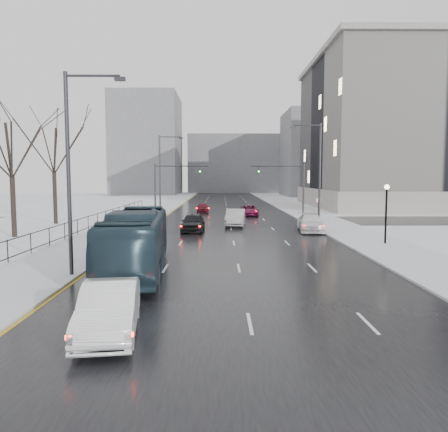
{
  "coord_description": "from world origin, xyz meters",
  "views": [
    {
      "loc": [
        -0.98,
        -1.38,
        4.99
      ],
      "look_at": [
        -0.77,
        26.29,
        2.5
      ],
      "focal_mm": 35.0,
      "sensor_mm": 36.0,
      "label": 1
    }
  ],
  "objects_px": {
    "streetlight_l_near": "(73,164)",
    "no_uturn_sign": "(318,203)",
    "mast_signal_left": "(165,185)",
    "sedan_center_near": "(193,222)",
    "streetlight_r_mid": "(317,170)",
    "sedan_left_near": "(109,309)",
    "lamppost_r_mid": "(386,205)",
    "bus": "(136,241)",
    "sedan_right_cross": "(249,210)",
    "tree_park_d": "(15,238)",
    "streetlight_l_far": "(162,172)",
    "mast_signal_right": "(294,185)",
    "sedan_right_far": "(311,223)",
    "tree_park_e": "(56,225)",
    "sedan_right_near": "(235,218)",
    "sedan_center_far": "(203,208)"
  },
  "relations": [
    {
      "from": "streetlight_l_near",
      "to": "no_uturn_sign",
      "type": "height_order",
      "value": "streetlight_l_near"
    },
    {
      "from": "mast_signal_left",
      "to": "sedan_center_near",
      "type": "height_order",
      "value": "mast_signal_left"
    },
    {
      "from": "streetlight_r_mid",
      "to": "mast_signal_left",
      "type": "distance_m",
      "value": 17.5
    },
    {
      "from": "sedan_left_near",
      "to": "streetlight_l_near",
      "type": "bearing_deg",
      "value": 106.85
    },
    {
      "from": "sedan_left_near",
      "to": "sedan_center_near",
      "type": "bearing_deg",
      "value": 79.82
    },
    {
      "from": "lamppost_r_mid",
      "to": "no_uturn_sign",
      "type": "height_order",
      "value": "lamppost_r_mid"
    },
    {
      "from": "bus",
      "to": "sedan_right_cross",
      "type": "distance_m",
      "value": 33.89
    },
    {
      "from": "tree_park_d",
      "to": "mast_signal_left",
      "type": "relative_size",
      "value": 1.92
    },
    {
      "from": "streetlight_l_near",
      "to": "sedan_left_near",
      "type": "distance_m",
      "value": 9.96
    },
    {
      "from": "tree_park_d",
      "to": "no_uturn_sign",
      "type": "bearing_deg",
      "value": 20.32
    },
    {
      "from": "mast_signal_left",
      "to": "sedan_left_near",
      "type": "relative_size",
      "value": 1.34
    },
    {
      "from": "streetlight_l_far",
      "to": "mast_signal_right",
      "type": "relative_size",
      "value": 1.54
    },
    {
      "from": "sedan_center_near",
      "to": "sedan_right_far",
      "type": "height_order",
      "value": "sedan_center_near"
    },
    {
      "from": "mast_signal_right",
      "to": "mast_signal_left",
      "type": "height_order",
      "value": "same"
    },
    {
      "from": "tree_park_d",
      "to": "streetlight_l_far",
      "type": "distance_m",
      "value": 21.17
    },
    {
      "from": "tree_park_e",
      "to": "sedan_left_near",
      "type": "relative_size",
      "value": 2.78
    },
    {
      "from": "sedan_right_near",
      "to": "no_uturn_sign",
      "type": "bearing_deg",
      "value": 15.85
    },
    {
      "from": "tree_park_e",
      "to": "streetlight_l_near",
      "type": "height_order",
      "value": "streetlight_l_near"
    },
    {
      "from": "lamppost_r_mid",
      "to": "mast_signal_right",
      "type": "xyz_separation_m",
      "value": [
        -3.67,
        18.0,
        1.16
      ]
    },
    {
      "from": "streetlight_r_mid",
      "to": "mast_signal_right",
      "type": "bearing_deg",
      "value": 96.0
    },
    {
      "from": "streetlight_l_far",
      "to": "sedan_right_cross",
      "type": "bearing_deg",
      "value": 11.06
    },
    {
      "from": "streetlight_r_mid",
      "to": "sedan_right_cross",
      "type": "distance_m",
      "value": 15.93
    },
    {
      "from": "tree_park_e",
      "to": "sedan_center_far",
      "type": "relative_size",
      "value": 3.32
    },
    {
      "from": "lamppost_r_mid",
      "to": "sedan_right_far",
      "type": "distance_m",
      "value": 8.98
    },
    {
      "from": "tree_park_d",
      "to": "mast_signal_right",
      "type": "distance_m",
      "value": 29.05
    },
    {
      "from": "streetlight_r_mid",
      "to": "sedan_left_near",
      "type": "distance_m",
      "value": 31.04
    },
    {
      "from": "sedan_center_far",
      "to": "tree_park_e",
      "type": "bearing_deg",
      "value": -137.74
    },
    {
      "from": "no_uturn_sign",
      "to": "sedan_left_near",
      "type": "bearing_deg",
      "value": -113.22
    },
    {
      "from": "streetlight_l_near",
      "to": "lamppost_r_mid",
      "type": "relative_size",
      "value": 2.34
    },
    {
      "from": "lamppost_r_mid",
      "to": "sedan_right_near",
      "type": "height_order",
      "value": "lamppost_r_mid"
    },
    {
      "from": "lamppost_r_mid",
      "to": "no_uturn_sign",
      "type": "xyz_separation_m",
      "value": [
        -1.8,
        14.0,
        -0.64
      ]
    },
    {
      "from": "streetlight_l_near",
      "to": "sedan_right_cross",
      "type": "xyz_separation_m",
      "value": [
        10.79,
        34.11,
        -4.89
      ]
    },
    {
      "from": "lamppost_r_mid",
      "to": "mast_signal_left",
      "type": "xyz_separation_m",
      "value": [
        -18.33,
        18.0,
        1.16
      ]
    },
    {
      "from": "streetlight_l_near",
      "to": "sedan_center_near",
      "type": "relative_size",
      "value": 2.05
    },
    {
      "from": "mast_signal_right",
      "to": "lamppost_r_mid",
      "type": "bearing_deg",
      "value": -78.46
    },
    {
      "from": "sedan_center_near",
      "to": "sedan_right_far",
      "type": "distance_m",
      "value": 10.7
    },
    {
      "from": "bus",
      "to": "no_uturn_sign",
      "type": "bearing_deg",
      "value": 52.48
    },
    {
      "from": "no_uturn_sign",
      "to": "sedan_center_far",
      "type": "bearing_deg",
      "value": 130.49
    },
    {
      "from": "lamppost_r_mid",
      "to": "sedan_right_far",
      "type": "bearing_deg",
      "value": 115.81
    },
    {
      "from": "bus",
      "to": "streetlight_r_mid",
      "type": "bearing_deg",
      "value": 49.3
    },
    {
      "from": "no_uturn_sign",
      "to": "sedan_right_near",
      "type": "height_order",
      "value": "no_uturn_sign"
    },
    {
      "from": "sedan_center_near",
      "to": "sedan_right_near",
      "type": "relative_size",
      "value": 0.94
    },
    {
      "from": "no_uturn_sign",
      "to": "sedan_center_near",
      "type": "distance_m",
      "value": 14.16
    },
    {
      "from": "mast_signal_left",
      "to": "sedan_right_near",
      "type": "height_order",
      "value": "mast_signal_left"
    },
    {
      "from": "streetlight_r_mid",
      "to": "sedan_left_near",
      "type": "height_order",
      "value": "streetlight_r_mid"
    },
    {
      "from": "mast_signal_left",
      "to": "sedan_left_near",
      "type": "bearing_deg",
      "value": -85.5
    },
    {
      "from": "no_uturn_sign",
      "to": "sedan_right_far",
      "type": "height_order",
      "value": "no_uturn_sign"
    },
    {
      "from": "tree_park_e",
      "to": "mast_signal_left",
      "type": "height_order",
      "value": "tree_park_e"
    },
    {
      "from": "mast_signal_right",
      "to": "sedan_left_near",
      "type": "distance_m",
      "value": 37.97
    },
    {
      "from": "lamppost_r_mid",
      "to": "sedan_center_near",
      "type": "xyz_separation_m",
      "value": [
        -14.5,
        7.9,
        -2.07
      ]
    }
  ]
}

